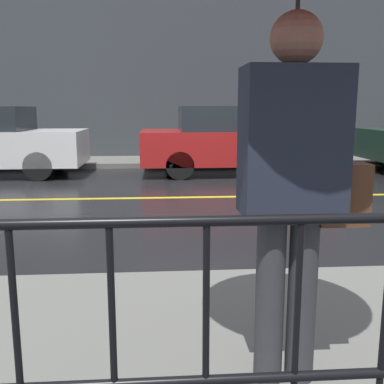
{
  "coord_description": "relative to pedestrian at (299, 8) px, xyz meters",
  "views": [
    {
      "loc": [
        -0.46,
        -7.47,
        1.49
      ],
      "look_at": [
        -0.09,
        -2.56,
        0.57
      ],
      "focal_mm": 42.0,
      "sensor_mm": 36.0,
      "label": 1
    }
  ],
  "objects": [
    {
      "name": "pedestrian",
      "position": [
        0.0,
        0.0,
        0.0
      ],
      "size": [
        1.18,
        1.18,
        2.24
      ],
      "rotation": [
        0.0,
        0.0,
        3.14
      ],
      "color": "#333338",
      "rests_on": "sidewalk_near"
    },
    {
      "name": "building_storefront",
      "position": [
        -0.17,
        11.27,
        1.14
      ],
      "size": [
        28.0,
        0.3,
        6.14
      ],
      "color": "#383D42",
      "rests_on": "ground_plane"
    },
    {
      "name": "sidewalk_near",
      "position": [
        -0.17,
        0.32,
        -1.87
      ],
      "size": [
        28.0,
        2.52,
        0.13
      ],
      "color": "slate",
      "rests_on": "ground_plane"
    },
    {
      "name": "sidewalk_far",
      "position": [
        -0.17,
        10.18,
        -1.87
      ],
      "size": [
        28.0,
        1.87,
        0.13
      ],
      "color": "slate",
      "rests_on": "ground_plane"
    },
    {
      "name": "railing_foreground",
      "position": [
        -0.17,
        -0.68,
        -1.16
      ],
      "size": [
        12.0,
        0.04,
        1.03
      ],
      "color": "black",
      "rests_on": "sidewalk_near"
    },
    {
      "name": "car_red",
      "position": [
        1.14,
        8.24,
        -1.15
      ],
      "size": [
        4.42,
        1.91,
        1.54
      ],
      "color": "maroon",
      "rests_on": "ground_plane"
    },
    {
      "name": "lane_marking",
      "position": [
        -0.17,
        5.41,
        -1.93
      ],
      "size": [
        25.2,
        0.12,
        0.01
      ],
      "color": "gold",
      "rests_on": "ground_plane"
    },
    {
      "name": "ground_plane",
      "position": [
        -0.17,
        5.41,
        -1.93
      ],
      "size": [
        80.0,
        80.0,
        0.0
      ],
      "primitive_type": "plane",
      "color": "black"
    }
  ]
}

